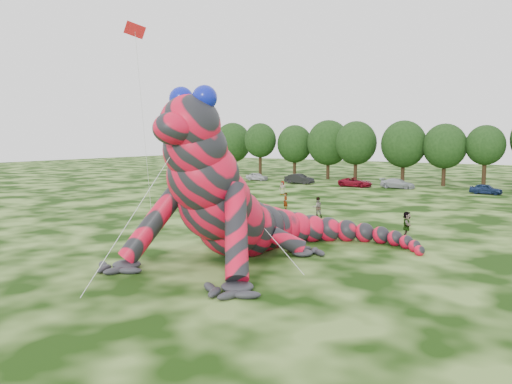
{
  "coord_description": "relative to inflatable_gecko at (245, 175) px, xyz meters",
  "views": [
    {
      "loc": [
        12.65,
        -17.52,
        7.13
      ],
      "look_at": [
        -2.74,
        5.77,
        4.0
      ],
      "focal_mm": 35.0,
      "sensor_mm": 36.0,
      "label": 1
    }
  ],
  "objects": [
    {
      "name": "ground",
      "position": [
        4.22,
        -6.77,
        -4.85
      ],
      "size": [
        240.0,
        240.0,
        0.0
      ],
      "primitive_type": "plane",
      "color": "#16330A",
      "rests_on": "ground"
    },
    {
      "name": "inflatable_gecko",
      "position": [
        0.0,
        0.0,
        0.0
      ],
      "size": [
        16.52,
        19.56,
        9.71
      ],
      "primitive_type": null,
      "rotation": [
        0.0,
        0.0,
        0.01
      ],
      "color": "red",
      "rests_on": "ground"
    },
    {
      "name": "flying_kite",
      "position": [
        -10.86,
        1.89,
        8.85
      ],
      "size": [
        2.84,
        4.11,
        15.58
      ],
      "color": "red",
      "rests_on": "ground"
    },
    {
      "name": "tree_0",
      "position": [
        -50.34,
        52.46,
        -0.1
      ],
      "size": [
        6.91,
        6.22,
        9.51
      ],
      "primitive_type": null,
      "color": "black",
      "rests_on": "ground"
    },
    {
      "name": "tree_1",
      "position": [
        -44.13,
        51.28,
        0.05
      ],
      "size": [
        6.74,
        6.07,
        9.81
      ],
      "primitive_type": null,
      "color": "black",
      "rests_on": "ground"
    },
    {
      "name": "tree_2",
      "position": [
        -38.8,
        51.99,
        -0.03
      ],
      "size": [
        7.04,
        6.34,
        9.64
      ],
      "primitive_type": null,
      "color": "black",
      "rests_on": "ground"
    },
    {
      "name": "tree_3",
      "position": [
        -31.49,
        50.3,
        -0.13
      ],
      "size": [
        5.81,
        5.23,
        9.44
      ],
      "primitive_type": null,
      "color": "black",
      "rests_on": "ground"
    },
    {
      "name": "tree_4",
      "position": [
        -25.42,
        51.94,
        -0.32
      ],
      "size": [
        6.22,
        5.6,
        9.06
      ],
      "primitive_type": null,
      "color": "black",
      "rests_on": "ground"
    },
    {
      "name": "tree_5",
      "position": [
        -18.9,
        51.67,
        0.05
      ],
      "size": [
        7.16,
        6.44,
        9.8
      ],
      "primitive_type": null,
      "color": "black",
      "rests_on": "ground"
    },
    {
      "name": "tree_6",
      "position": [
        -13.33,
        49.91,
        -0.11
      ],
      "size": [
        6.52,
        5.86,
        9.49
      ],
      "primitive_type": null,
      "color": "black",
      "rests_on": "ground"
    },
    {
      "name": "tree_7",
      "position": [
        -5.86,
        50.03,
        -0.11
      ],
      "size": [
        6.68,
        6.01,
        9.48
      ],
      "primitive_type": null,
      "color": "black",
      "rests_on": "ground"
    },
    {
      "name": "tree_8",
      "position": [
        0.0,
        50.22,
        -0.38
      ],
      "size": [
        6.14,
        5.53,
        8.94
      ],
      "primitive_type": null,
      "color": "black",
      "rests_on": "ground"
    },
    {
      "name": "tree_9",
      "position": [
        5.29,
        50.57,
        -0.51
      ],
      "size": [
        5.27,
        4.74,
        8.68
      ],
      "primitive_type": null,
      "color": "black",
      "rests_on": "ground"
    },
    {
      "name": "car_0",
      "position": [
        -27.27,
        42.8,
        -4.22
      ],
      "size": [
        3.71,
        1.52,
        1.26
      ],
      "primitive_type": "imported",
      "rotation": [
        0.0,
        0.0,
        1.58
      ],
      "color": "silver",
      "rests_on": "ground"
    },
    {
      "name": "car_1",
      "position": [
        -18.83,
        41.56,
        -4.11
      ],
      "size": [
        4.63,
        1.89,
        1.49
      ],
      "primitive_type": "imported",
      "rotation": [
        0.0,
        0.0,
        1.5
      ],
      "color": "black",
      "rests_on": "ground"
    },
    {
      "name": "car_2",
      "position": [
        -10.0,
        41.89,
        -4.19
      ],
      "size": [
        4.87,
        2.42,
        1.33
      ],
      "primitive_type": "imported",
      "rotation": [
        0.0,
        0.0,
        1.52
      ],
      "color": "maroon",
      "rests_on": "ground"
    },
    {
      "name": "car_3",
      "position": [
        -4.42,
        43.21,
        -4.18
      ],
      "size": [
        4.68,
        2.0,
        1.35
      ],
      "primitive_type": "imported",
      "rotation": [
        0.0,
        0.0,
        1.55
      ],
      "color": "#A5AAAE",
      "rests_on": "ground"
    },
    {
      "name": "car_4",
      "position": [
        6.89,
        42.32,
        -4.21
      ],
      "size": [
        3.82,
        1.67,
        1.28
      ],
      "primitive_type": "imported",
      "rotation": [
        0.0,
        0.0,
        1.53
      ],
      "color": "#16264D",
      "rests_on": "ground"
    },
    {
      "name": "spectator_5",
      "position": [
        6.58,
        10.69,
        -3.94
      ],
      "size": [
        1.03,
        1.78,
        1.83
      ],
      "primitive_type": "imported",
      "rotation": [
        0.0,
        0.0,
        1.88
      ],
      "color": "gray",
      "rests_on": "ground"
    },
    {
      "name": "spectator_0",
      "position": [
        -6.75,
        16.55,
        -3.95
      ],
      "size": [
        0.78,
        0.75,
        1.8
      ],
      "primitive_type": "imported",
      "rotation": [
        0.0,
        0.0,
        5.6
      ],
      "color": "gray",
      "rests_on": "ground"
    },
    {
      "name": "spectator_1",
      "position": [
        -2.53,
        14.87,
        -3.95
      ],
      "size": [
        1.11,
        1.11,
        1.81
      ],
      "primitive_type": "imported",
      "rotation": [
        0.0,
        0.0,
        3.94
      ],
      "color": "gray",
      "rests_on": "ground"
    },
    {
      "name": "spectator_4",
      "position": [
        -13.86,
        28.11,
        -4.03
      ],
      "size": [
        0.91,
        0.7,
        1.65
      ],
      "primitive_type": "imported",
      "rotation": [
        0.0,
        0.0,
        0.24
      ],
      "color": "gray",
      "rests_on": "ground"
    }
  ]
}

